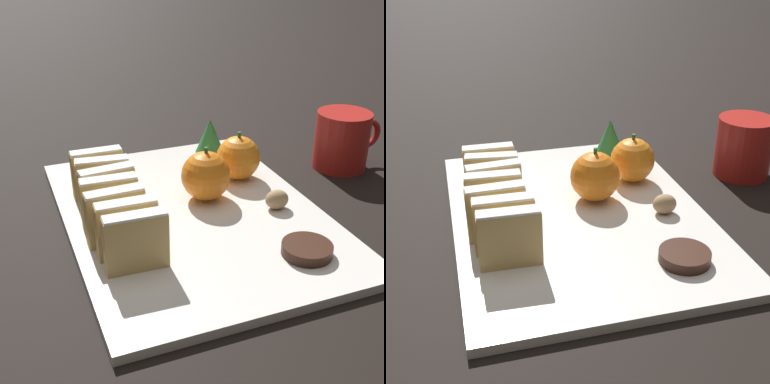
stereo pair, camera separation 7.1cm
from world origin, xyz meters
TOP-DOWN VIEW (x-y plane):
  - ground_plane at (0.00, 0.00)m, footprint 6.00×6.00m
  - serving_platter at (0.00, 0.00)m, footprint 0.34×0.46m
  - stollen_slice_front at (-0.11, -0.10)m, footprint 0.07×0.02m
  - stollen_slice_second at (-0.11, -0.07)m, footprint 0.07×0.02m
  - stollen_slice_third at (-0.11, -0.04)m, footprint 0.07×0.02m
  - stollen_slice_fourth at (-0.11, -0.00)m, footprint 0.07×0.02m
  - stollen_slice_fifth at (-0.11, 0.03)m, footprint 0.07×0.03m
  - stollen_slice_sixth at (-0.11, 0.06)m, footprint 0.07×0.03m
  - stollen_slice_back at (-0.11, 0.09)m, footprint 0.07×0.02m
  - orange_near at (0.03, 0.03)m, footprint 0.07×0.07m
  - orange_far at (0.11, 0.08)m, footprint 0.07×0.07m
  - walnut at (0.11, -0.03)m, footprint 0.03×0.03m
  - chocolate_cookie at (0.09, -0.15)m, footprint 0.06×0.06m
  - evergreen_sprig at (0.11, 0.19)m, footprint 0.05×0.05m
  - coffee_mug at (0.29, 0.07)m, footprint 0.12×0.09m

SIDE VIEW (x-z plane):
  - ground_plane at x=0.00m, z-range 0.00..0.00m
  - serving_platter at x=0.00m, z-range 0.00..0.01m
  - chocolate_cookie at x=0.09m, z-range 0.01..0.03m
  - walnut at x=0.11m, z-range 0.01..0.04m
  - evergreen_sprig at x=0.11m, z-range 0.01..0.07m
  - orange_far at x=0.11m, z-range 0.01..0.08m
  - orange_near at x=0.03m, z-range 0.01..0.09m
  - stollen_slice_front at x=-0.11m, z-range 0.01..0.08m
  - stollen_slice_second at x=-0.11m, z-range 0.01..0.08m
  - stollen_slice_third at x=-0.11m, z-range 0.01..0.08m
  - stollen_slice_fourth at x=-0.11m, z-range 0.01..0.08m
  - stollen_slice_fifth at x=-0.11m, z-range 0.01..0.08m
  - stollen_slice_sixth at x=-0.11m, z-range 0.01..0.08m
  - stollen_slice_back at x=-0.11m, z-range 0.01..0.08m
  - coffee_mug at x=0.29m, z-range 0.00..0.09m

